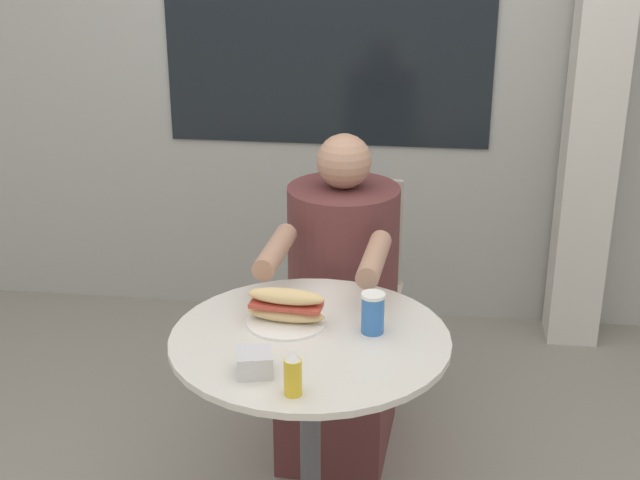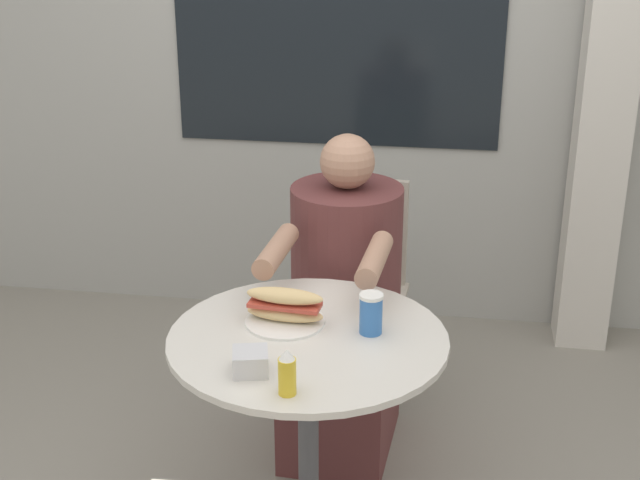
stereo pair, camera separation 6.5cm
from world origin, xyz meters
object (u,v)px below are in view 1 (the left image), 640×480
cafe_table (310,396)px  sandwich_on_plate (286,309)px  condiment_bottle (292,373)px  seated_diner (341,320)px  drink_cup (373,313)px  diner_chair (353,271)px

cafe_table → sandwich_on_plate: sandwich_on_plate is taller
sandwich_on_plate → condiment_bottle: bearing=-78.7°
seated_diner → drink_cup: (0.14, -0.54, 0.30)m
seated_diner → sandwich_on_plate: size_ratio=4.98×
drink_cup → cafe_table: bearing=-164.1°
diner_chair → seated_diner: seated_diner is taller
sandwich_on_plate → cafe_table: bearing=-42.4°
cafe_table → drink_cup: (0.17, 0.05, 0.25)m
diner_chair → seated_diner: size_ratio=0.76×
condiment_bottle → cafe_table: bearing=89.4°
drink_cup → condiment_bottle: 0.39m
cafe_table → condiment_bottle: condiment_bottle is taller
drink_cup → diner_chair: bearing=98.6°
diner_chair → condiment_bottle: diner_chair is taller
seated_diner → sandwich_on_plate: (-0.10, -0.52, 0.29)m
sandwich_on_plate → drink_cup: drink_cup is taller
diner_chair → drink_cup: size_ratio=7.39×
diner_chair → drink_cup: bearing=102.6°
diner_chair → cafe_table: bearing=91.9°
diner_chair → sandwich_on_plate: bearing=86.6°
cafe_table → condiment_bottle: 0.39m
drink_cup → condiment_bottle: condiment_bottle is taller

